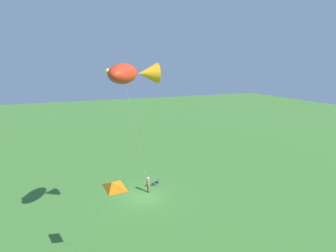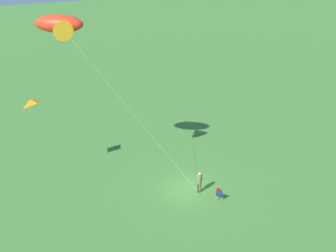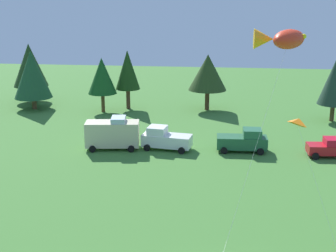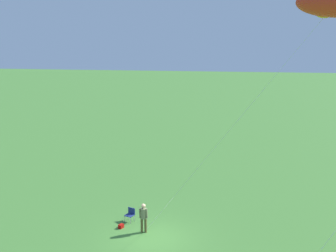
% 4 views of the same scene
% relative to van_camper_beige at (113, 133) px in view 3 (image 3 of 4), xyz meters
% --- Properties ---
extents(van_camper_beige, '(5.64, 3.17, 3.34)m').
position_rel_van_camper_beige_xyz_m(van_camper_beige, '(0.00, 0.00, 0.00)').
color(van_camper_beige, beige).
rests_on(van_camper_beige, ground).
extents(truck_white_pickup, '(5.24, 3.01, 2.34)m').
position_rel_van_camper_beige_xyz_m(truck_white_pickup, '(5.35, 0.46, -0.54)').
color(truck_white_pickup, silver).
rests_on(truck_white_pickup, ground).
extents(truck_green_flatbed, '(5.04, 2.50, 2.34)m').
position_rel_van_camper_beige_xyz_m(truck_green_flatbed, '(13.29, 0.72, -0.54)').
color(truck_green_flatbed, '#245B36').
rests_on(truck_green_flatbed, ground).
extents(car_red_sedan, '(4.31, 2.44, 1.89)m').
position_rel_van_camper_beige_xyz_m(car_red_sedan, '(21.65, -0.02, -0.69)').
color(car_red_sedan, red).
rests_on(car_red_sedan, ground).
extents(treeline_distant, '(46.19, 11.04, 8.49)m').
position_rel_van_camper_beige_xyz_m(treeline_distant, '(-3.12, 17.03, 3.47)').
color(treeline_distant, '#4C2F29').
rests_on(treeline_distant, ground).
extents(kite_large_fish, '(5.86, 10.56, 13.31)m').
position_rel_van_camper_beige_xyz_m(kite_large_fish, '(14.56, -14.97, 11.02)').
color(kite_large_fish, red).
rests_on(kite_large_fish, ground).
extents(kite_delta_orange, '(2.83, 5.92, 7.17)m').
position_rel_van_camper_beige_xyz_m(kite_delta_orange, '(16.34, -12.53, 5.14)').
color(kite_delta_orange, orange).
rests_on(kite_delta_orange, ground).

